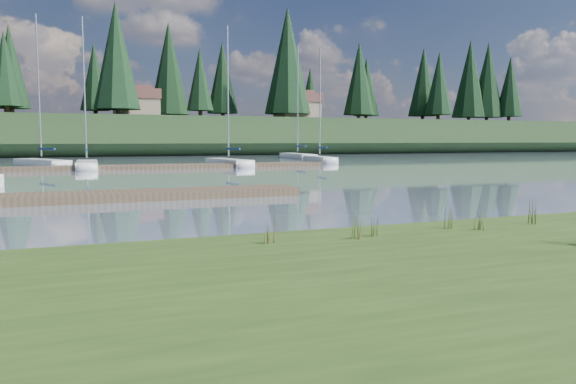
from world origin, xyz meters
name	(u,v)px	position (x,y,z in m)	size (l,w,h in m)	color
ground	(126,169)	(0.00, 30.00, 0.00)	(200.00, 200.00, 0.00)	#8093AA
bank	(451,297)	(0.00, -6.00, 0.17)	(60.00, 9.00, 0.35)	#314D1A
ridge	(92,137)	(0.00, 73.00, 2.50)	(200.00, 20.00, 5.00)	#1C3018
dock_near	(75,197)	(-4.00, 9.00, 0.15)	(16.00, 2.00, 0.30)	#4C3D2C
dock_far	(155,167)	(2.00, 30.00, 0.15)	(26.00, 2.20, 0.30)	#4C3D2C
sailboat_bg_1	(38,162)	(-6.02, 37.61, 0.33)	(4.78, 7.94, 11.95)	white
sailboat_bg_2	(87,164)	(-2.55, 32.48, 0.33)	(1.79, 7.32, 10.97)	white
sailboat_bg_3	(226,162)	(8.15, 32.79, 0.33)	(2.33, 7.72, 11.22)	white
sailboat_bg_4	(318,159)	(18.08, 36.20, 0.33)	(2.27, 7.19, 10.53)	white
sailboat_bg_5	(295,156)	(20.39, 47.02, 0.32)	(2.33, 8.96, 12.56)	white
weed_0	(359,226)	(0.50, -2.76, 0.59)	(0.17, 0.14, 0.57)	#475B23
weed_1	(376,227)	(0.92, -2.68, 0.53)	(0.17, 0.14, 0.44)	#475B23
weed_2	(451,214)	(2.76, -2.49, 0.65)	(0.17, 0.14, 0.72)	#475B23
weed_3	(268,230)	(-1.18, -2.58, 0.58)	(0.17, 0.14, 0.55)	#475B23
weed_4	(478,219)	(3.17, -2.81, 0.56)	(0.17, 0.14, 0.50)	#475B23
weed_5	(534,212)	(4.84, -2.60, 0.60)	(0.17, 0.14, 0.61)	#475B23
mud_lip	(307,245)	(0.00, -1.60, 0.07)	(60.00, 0.50, 0.14)	#33281C
conifer_3	(10,66)	(-10.00, 72.00, 11.74)	(4.84, 4.84, 12.25)	#382619
conifer_4	(116,55)	(3.00, 66.00, 13.09)	(6.16, 6.16, 15.10)	#382619
conifer_5	(200,80)	(15.00, 70.00, 10.83)	(3.96, 3.96, 10.35)	#382619
conifer_6	(288,60)	(28.00, 68.00, 13.99)	(7.04, 7.04, 17.00)	#382619
conifer_7	(359,78)	(42.00, 71.00, 12.19)	(5.28, 5.28, 13.20)	#382619
conifer_8	(439,83)	(55.00, 67.00, 11.51)	(4.62, 4.62, 11.77)	#382619
conifer_9	(488,80)	(68.00, 70.00, 12.87)	(5.94, 5.94, 14.62)	#382619
house_1	(136,103)	(6.00, 71.00, 7.31)	(6.30, 5.30, 4.65)	gray
house_2	(297,106)	(30.00, 69.00, 7.31)	(6.30, 5.30, 4.65)	gray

